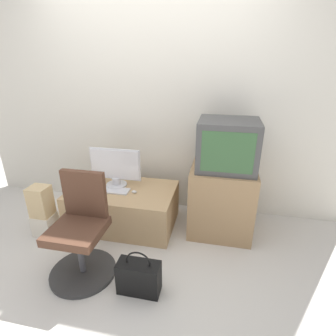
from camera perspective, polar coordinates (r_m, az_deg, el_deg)
ground_plane at (r=2.41m, az=-10.99°, el=-22.71°), size 12.00×12.00×0.00m
wall_back at (r=2.98m, az=-2.99°, el=14.95°), size 4.40×0.05×2.60m
desk at (r=2.93m, az=-9.67°, el=-8.25°), size 1.11×0.68×0.42m
side_stand at (r=2.77m, az=11.51°, el=-6.78°), size 0.63×0.56×0.72m
main_monitor at (r=2.84m, az=-11.39°, el=0.03°), size 0.56×0.22×0.42m
keyboard at (r=2.81m, az=-11.97°, el=-4.76°), size 0.35×0.14×0.01m
mouse at (r=2.72m, az=-7.38°, el=-5.18°), size 0.05×0.03×0.03m
crt_tv at (r=2.53m, az=12.82°, el=4.91°), size 0.55×0.47×0.47m
office_chair at (r=2.33m, az=-18.39°, el=-13.70°), size 0.55×0.55×0.88m
cardboard_box_lower at (r=3.06m, az=-25.13°, el=-10.97°), size 0.21×0.19×0.23m
cardboard_box_upper at (r=2.93m, az=-26.00°, el=-6.53°), size 0.19×0.18×0.32m
handbag at (r=2.20m, az=-6.35°, el=-22.52°), size 0.33×0.15×0.38m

